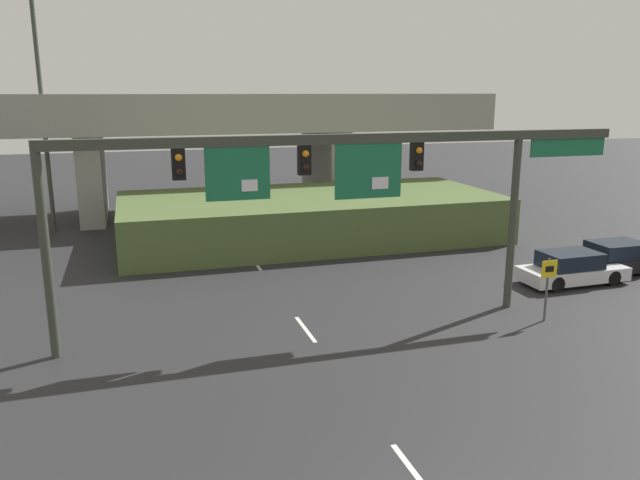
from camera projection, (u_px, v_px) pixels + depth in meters
name	position (u px, v px, depth m)	size (l,w,h in m)	color
lane_markings	(277.00, 291.00, 25.06)	(0.14, 28.21, 0.01)	silver
signal_gantry	(342.00, 170.00, 20.18)	(19.48, 0.44, 6.50)	#383D33
speed_limit_sign	(548.00, 281.00, 21.47)	(0.60, 0.11, 2.25)	#4C4C4C
highway_light_pole_near	(42.00, 103.00, 34.26)	(0.70, 0.36, 13.62)	#383D33
overpass_bridge	(213.00, 129.00, 40.22)	(35.81, 8.92, 7.68)	gray
grass_embankment	(310.00, 217.00, 33.85)	(19.99, 9.15, 2.38)	#4C6033
parked_sedan_near_right	(571.00, 269.00, 25.96)	(4.49, 1.88, 1.36)	silver
parked_sedan_mid_right	(619.00, 258.00, 27.60)	(4.45, 1.90, 1.38)	black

